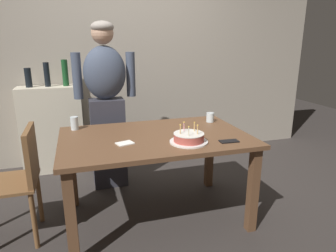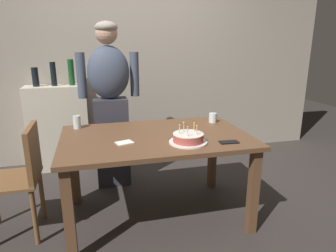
{
  "view_description": "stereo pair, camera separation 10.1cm",
  "coord_description": "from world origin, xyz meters",
  "px_view_note": "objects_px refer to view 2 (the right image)",
  "views": [
    {
      "loc": [
        -0.57,
        -2.24,
        1.47
      ],
      "look_at": [
        0.08,
        -0.1,
        0.84
      ],
      "focal_mm": 31.96,
      "sensor_mm": 36.0,
      "label": 1
    },
    {
      "loc": [
        -0.47,
        -2.26,
        1.47
      ],
      "look_at": [
        0.08,
        -0.1,
        0.84
      ],
      "focal_mm": 31.96,
      "sensor_mm": 36.0,
      "label": 2
    }
  ],
  "objects_px": {
    "napkin_stack": "(124,143)",
    "person_man_bearded": "(110,103)",
    "water_glass_far": "(77,122)",
    "water_glass_near": "(213,118)",
    "cell_phone": "(229,142)",
    "birthday_cake": "(188,138)",
    "dining_chair": "(22,172)"
  },
  "relations": [
    {
      "from": "napkin_stack",
      "to": "person_man_bearded",
      "type": "bearing_deg",
      "value": 92.67
    },
    {
      "from": "water_glass_far",
      "to": "water_glass_near",
      "type": "bearing_deg",
      "value": -4.79
    },
    {
      "from": "person_man_bearded",
      "to": "cell_phone",
      "type": "bearing_deg",
      "value": 127.1
    },
    {
      "from": "birthday_cake",
      "to": "water_glass_near",
      "type": "distance_m",
      "value": 0.65
    },
    {
      "from": "water_glass_near",
      "to": "cell_phone",
      "type": "bearing_deg",
      "value": -100.48
    },
    {
      "from": "birthday_cake",
      "to": "water_glass_near",
      "type": "xyz_separation_m",
      "value": [
        0.41,
        0.51,
        0.01
      ]
    },
    {
      "from": "water_glass_far",
      "to": "birthday_cake",
      "type": "bearing_deg",
      "value": -36.63
    },
    {
      "from": "water_glass_near",
      "to": "dining_chair",
      "type": "height_order",
      "value": "dining_chair"
    },
    {
      "from": "birthday_cake",
      "to": "dining_chair",
      "type": "relative_size",
      "value": 0.33
    },
    {
      "from": "dining_chair",
      "to": "person_man_bearded",
      "type": "bearing_deg",
      "value": 134.6
    },
    {
      "from": "birthday_cake",
      "to": "person_man_bearded",
      "type": "xyz_separation_m",
      "value": [
        -0.51,
        1.0,
        0.1
      ]
    },
    {
      "from": "water_glass_far",
      "to": "napkin_stack",
      "type": "relative_size",
      "value": 0.93
    },
    {
      "from": "person_man_bearded",
      "to": "water_glass_near",
      "type": "bearing_deg",
      "value": 151.87
    },
    {
      "from": "cell_phone",
      "to": "person_man_bearded",
      "type": "distance_m",
      "value": 1.34
    },
    {
      "from": "person_man_bearded",
      "to": "birthday_cake",
      "type": "bearing_deg",
      "value": 116.95
    },
    {
      "from": "water_glass_near",
      "to": "dining_chair",
      "type": "distance_m",
      "value": 1.68
    },
    {
      "from": "napkin_stack",
      "to": "dining_chair",
      "type": "relative_size",
      "value": 0.14
    },
    {
      "from": "water_glass_near",
      "to": "person_man_bearded",
      "type": "height_order",
      "value": "person_man_bearded"
    },
    {
      "from": "birthday_cake",
      "to": "dining_chair",
      "type": "xyz_separation_m",
      "value": [
        -1.24,
        0.28,
        -0.26
      ]
    },
    {
      "from": "napkin_stack",
      "to": "person_man_bearded",
      "type": "relative_size",
      "value": 0.07
    },
    {
      "from": "water_glass_near",
      "to": "person_man_bearded",
      "type": "bearing_deg",
      "value": 151.87
    },
    {
      "from": "birthday_cake",
      "to": "water_glass_far",
      "type": "xyz_separation_m",
      "value": [
        -0.82,
        0.61,
        0.02
      ]
    },
    {
      "from": "water_glass_far",
      "to": "cell_phone",
      "type": "xyz_separation_m",
      "value": [
        1.12,
        -0.68,
        -0.05
      ]
    },
    {
      "from": "birthday_cake",
      "to": "water_glass_far",
      "type": "distance_m",
      "value": 1.02
    },
    {
      "from": "cell_phone",
      "to": "napkin_stack",
      "type": "relative_size",
      "value": 1.17
    },
    {
      "from": "napkin_stack",
      "to": "birthday_cake",
      "type": "bearing_deg",
      "value": -13.33
    },
    {
      "from": "water_glass_near",
      "to": "person_man_bearded",
      "type": "xyz_separation_m",
      "value": [
        -0.91,
        0.49,
        0.09
      ]
    },
    {
      "from": "birthday_cake",
      "to": "napkin_stack",
      "type": "relative_size",
      "value": 2.35
    },
    {
      "from": "water_glass_far",
      "to": "dining_chair",
      "type": "bearing_deg",
      "value": -141.17
    },
    {
      "from": "birthday_cake",
      "to": "water_glass_near",
      "type": "bearing_deg",
      "value": 51.25
    },
    {
      "from": "water_glass_near",
      "to": "napkin_stack",
      "type": "bearing_deg",
      "value": -155.52
    },
    {
      "from": "water_glass_far",
      "to": "person_man_bearded",
      "type": "xyz_separation_m",
      "value": [
        0.31,
        0.39,
        0.08
      ]
    }
  ]
}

